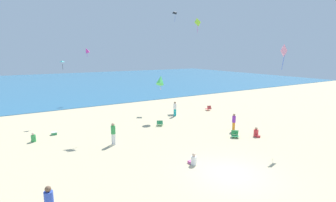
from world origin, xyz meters
TOP-DOWN VIEW (x-y plane):
  - ground_plane at (0.00, 10.00)m, footprint 120.00×120.00m
  - ocean_water at (0.00, 52.90)m, footprint 120.00×60.00m
  - beach_chair_far_right at (9.72, 13.34)m, footprint 0.59×0.69m
  - beach_chair_near_camera at (4.99, 4.55)m, footprint 0.84×0.84m
  - beach_chair_mid_beach at (1.45, 10.71)m, footprint 0.81×0.83m
  - cooler_box at (-7.50, 13.10)m, footprint 0.44×0.38m
  - person_0 at (-4.04, 8.17)m, footprint 0.46×0.46m
  - person_1 at (-1.07, 2.18)m, footprint 0.40×0.63m
  - person_2 at (-9.12, 12.08)m, footprint 0.38×0.61m
  - person_3 at (6.23, 5.90)m, footprint 0.36×0.36m
  - person_4 at (4.76, 13.15)m, footprint 0.34×0.34m
  - person_5 at (6.69, 3.80)m, footprint 0.50×0.69m
  - kite_lime at (11.54, 18.12)m, footprint 0.42×1.11m
  - kite_magenta at (-0.81, 26.96)m, footprint 0.96×0.82m
  - kite_pink at (7.48, 2.42)m, footprint 0.93×0.16m
  - kite_black at (8.93, 19.53)m, footprint 0.64×0.75m
  - kite_teal at (-5.64, 17.79)m, footprint 0.44×0.37m
  - kite_green at (2.84, 12.94)m, footprint 1.36×1.36m

SIDE VIEW (x-z plane):
  - ground_plane at x=0.00m, z-range 0.00..0.00m
  - ocean_water at x=0.00m, z-range 0.00..0.05m
  - cooler_box at x=-7.50m, z-range 0.00..0.23m
  - beach_chair_mid_beach at x=1.45m, z-range -0.01..0.53m
  - beach_chair_near_camera at x=4.99m, z-range -0.03..0.56m
  - person_2 at x=-9.12m, z-range -0.10..0.63m
  - person_1 at x=-1.07m, z-range -0.10..0.66m
  - beach_chair_far_right at x=9.72m, z-range -0.02..0.59m
  - person_5 at x=6.69m, z-range -0.10..0.68m
  - person_3 at x=6.23m, z-range 0.12..1.68m
  - person_4 at x=4.76m, z-range 0.12..1.73m
  - person_0 at x=-4.04m, z-range 0.13..1.82m
  - kite_green at x=2.84m, z-range 3.28..4.90m
  - kite_teal at x=-5.64m, z-range 5.52..6.41m
  - kite_pink at x=7.48m, z-range 5.98..7.88m
  - kite_magenta at x=-0.81m, z-range 6.49..7.90m
  - kite_lime at x=11.54m, z-range 9.81..11.72m
  - kite_black at x=8.93m, z-range 11.29..12.71m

